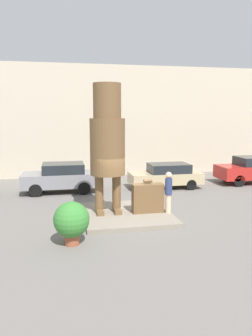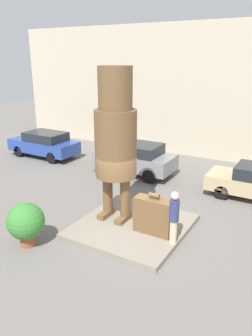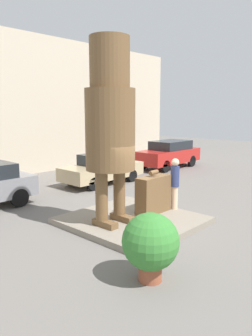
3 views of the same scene
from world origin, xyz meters
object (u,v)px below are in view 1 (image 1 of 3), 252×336
giant_suitcase (148,198)px  parked_car_tan (166,175)px  statue_figure (107,139)px  parked_car_grey (61,177)px  planter_pot (72,221)px  tourist (168,191)px

giant_suitcase → parked_car_tan: giant_suitcase is taller
statue_figure → giant_suitcase: bearing=-10.9°
statue_figure → parked_car_grey: bearing=111.3°
planter_pot → giant_suitcase: bearing=37.3°
giant_suitcase → planter_pot: 4.06m
parked_car_grey → parked_car_tan: bearing=178.2°
giant_suitcase → parked_car_grey: parked_car_grey is taller
statue_figure → planter_pot: statue_figure is taller
tourist → parked_car_tan: tourist is taller
tourist → statue_figure: bearing=166.6°
parked_car_tan → tourist: bearing=72.5°
giant_suitcase → parked_car_tan: size_ratio=0.34×
statue_figure → planter_pot: size_ratio=3.66×
statue_figure → tourist: (2.44, -0.58, -2.14)m
parked_car_grey → parked_car_tan: parked_car_grey is taller
statue_figure → giant_suitcase: (1.63, -0.31, -2.48)m
tourist → giant_suitcase: bearing=161.7°
statue_figure → parked_car_tan: bearing=48.8°
tourist → planter_pot: size_ratio=1.20×
tourist → parked_car_tan: 5.55m
parked_car_tan → statue_figure: bearing=48.8°
parked_car_grey → planter_pot: 7.67m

